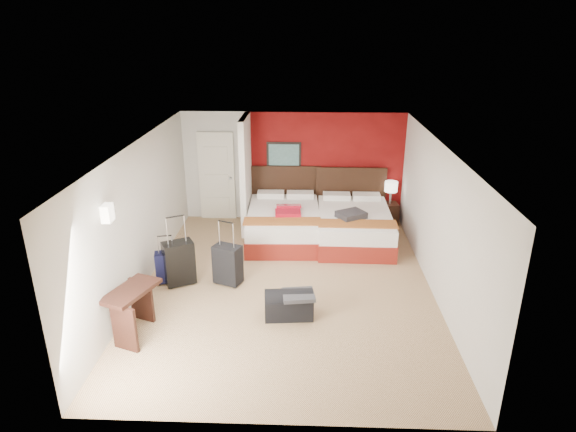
{
  "coord_description": "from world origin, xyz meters",
  "views": [
    {
      "loc": [
        0.32,
        -7.66,
        4.29
      ],
      "look_at": [
        -0.01,
        0.8,
        1.0
      ],
      "focal_mm": 30.84,
      "sensor_mm": 36.0,
      "label": 1
    }
  ],
  "objects_px": {
    "bed_right": "(354,227)",
    "suitcase_navy": "(167,268)",
    "table_lamp": "(391,193)",
    "desk": "(133,312)",
    "nightstand": "(389,214)",
    "suitcase_charcoal": "(228,266)",
    "red_suitcase_open": "(288,210)",
    "suitcase_black": "(179,264)",
    "bed_left": "(284,225)",
    "duffel_bag": "(289,306)"
  },
  "relations": [
    {
      "from": "nightstand",
      "to": "red_suitcase_open",
      "type": "bearing_deg",
      "value": -161.4
    },
    {
      "from": "bed_left",
      "to": "duffel_bag",
      "type": "distance_m",
      "value": 3.03
    },
    {
      "from": "bed_right",
      "to": "desk",
      "type": "relative_size",
      "value": 2.4
    },
    {
      "from": "desk",
      "to": "suitcase_charcoal",
      "type": "bearing_deg",
      "value": 74.36
    },
    {
      "from": "bed_right",
      "to": "desk",
      "type": "height_order",
      "value": "desk"
    },
    {
      "from": "bed_left",
      "to": "suitcase_navy",
      "type": "relative_size",
      "value": 3.91
    },
    {
      "from": "bed_right",
      "to": "suitcase_navy",
      "type": "relative_size",
      "value": 3.91
    },
    {
      "from": "table_lamp",
      "to": "suitcase_charcoal",
      "type": "xyz_separation_m",
      "value": [
        -3.25,
        -2.89,
        -0.42
      ]
    },
    {
      "from": "bed_right",
      "to": "nightstand",
      "type": "bearing_deg",
      "value": 48.22
    },
    {
      "from": "bed_right",
      "to": "table_lamp",
      "type": "xyz_separation_m",
      "value": [
        0.88,
        0.97,
        0.45
      ]
    },
    {
      "from": "bed_right",
      "to": "table_lamp",
      "type": "relative_size",
      "value": 4.2
    },
    {
      "from": "table_lamp",
      "to": "duffel_bag",
      "type": "height_order",
      "value": "table_lamp"
    },
    {
      "from": "nightstand",
      "to": "suitcase_charcoal",
      "type": "relative_size",
      "value": 0.74
    },
    {
      "from": "bed_left",
      "to": "suitcase_black",
      "type": "bearing_deg",
      "value": -132.05
    },
    {
      "from": "red_suitcase_open",
      "to": "table_lamp",
      "type": "bearing_deg",
      "value": 19.31
    },
    {
      "from": "suitcase_navy",
      "to": "desk",
      "type": "distance_m",
      "value": 1.58
    },
    {
      "from": "desk",
      "to": "bed_left",
      "type": "bearing_deg",
      "value": 80.76
    },
    {
      "from": "table_lamp",
      "to": "desk",
      "type": "distance_m",
      "value": 6.28
    },
    {
      "from": "nightstand",
      "to": "suitcase_charcoal",
      "type": "xyz_separation_m",
      "value": [
        -3.25,
        -2.89,
        0.09
      ]
    },
    {
      "from": "red_suitcase_open",
      "to": "suitcase_black",
      "type": "bearing_deg",
      "value": -137.68
    },
    {
      "from": "bed_right",
      "to": "suitcase_charcoal",
      "type": "distance_m",
      "value": 3.05
    },
    {
      "from": "bed_right",
      "to": "table_lamp",
      "type": "bearing_deg",
      "value": 48.22
    },
    {
      "from": "suitcase_charcoal",
      "to": "suitcase_black",
      "type": "bearing_deg",
      "value": -154.11
    },
    {
      "from": "red_suitcase_open",
      "to": "suitcase_navy",
      "type": "xyz_separation_m",
      "value": [
        -2.06,
        -1.9,
        -0.42
      ]
    },
    {
      "from": "suitcase_navy",
      "to": "duffel_bag",
      "type": "relative_size",
      "value": 0.74
    },
    {
      "from": "suitcase_charcoal",
      "to": "red_suitcase_open",
      "type": "bearing_deg",
      "value": 85.14
    },
    {
      "from": "suitcase_black",
      "to": "suitcase_navy",
      "type": "distance_m",
      "value": 0.26
    },
    {
      "from": "suitcase_navy",
      "to": "desk",
      "type": "bearing_deg",
      "value": -106.16
    },
    {
      "from": "suitcase_black",
      "to": "suitcase_charcoal",
      "type": "relative_size",
      "value": 1.11
    },
    {
      "from": "bed_left",
      "to": "red_suitcase_open",
      "type": "bearing_deg",
      "value": -46.82
    },
    {
      "from": "bed_right",
      "to": "suitcase_navy",
      "type": "height_order",
      "value": "bed_right"
    },
    {
      "from": "bed_left",
      "to": "desk",
      "type": "bearing_deg",
      "value": -121.44
    },
    {
      "from": "nightstand",
      "to": "duffel_bag",
      "type": "xyz_separation_m",
      "value": [
        -2.14,
        -3.91,
        -0.07
      ]
    },
    {
      "from": "red_suitcase_open",
      "to": "duffel_bag",
      "type": "xyz_separation_m",
      "value": [
        0.12,
        -2.92,
        -0.5
      ]
    },
    {
      "from": "bed_left",
      "to": "suitcase_navy",
      "type": "height_order",
      "value": "bed_left"
    },
    {
      "from": "suitcase_black",
      "to": "suitcase_navy",
      "type": "height_order",
      "value": "suitcase_black"
    },
    {
      "from": "bed_left",
      "to": "desk",
      "type": "height_order",
      "value": "desk"
    },
    {
      "from": "bed_left",
      "to": "duffel_bag",
      "type": "bearing_deg",
      "value": -87.63
    },
    {
      "from": "table_lamp",
      "to": "suitcase_black",
      "type": "height_order",
      "value": "table_lamp"
    },
    {
      "from": "red_suitcase_open",
      "to": "nightstand",
      "type": "distance_m",
      "value": 2.51
    },
    {
      "from": "table_lamp",
      "to": "desk",
      "type": "bearing_deg",
      "value": -134.51
    },
    {
      "from": "suitcase_navy",
      "to": "desk",
      "type": "relative_size",
      "value": 0.61
    },
    {
      "from": "bed_right",
      "to": "table_lamp",
      "type": "distance_m",
      "value": 1.38
    },
    {
      "from": "bed_left",
      "to": "suitcase_black",
      "type": "height_order",
      "value": "suitcase_black"
    },
    {
      "from": "bed_left",
      "to": "bed_right",
      "type": "distance_m",
      "value": 1.48
    },
    {
      "from": "nightstand",
      "to": "suitcase_navy",
      "type": "xyz_separation_m",
      "value": [
        -4.32,
        -2.9,
        0.02
      ]
    },
    {
      "from": "duffel_bag",
      "to": "suitcase_black",
      "type": "bearing_deg",
      "value": 148.54
    },
    {
      "from": "bed_right",
      "to": "red_suitcase_open",
      "type": "distance_m",
      "value": 1.43
    },
    {
      "from": "bed_left",
      "to": "nightstand",
      "type": "xyz_separation_m",
      "value": [
        2.36,
        0.89,
        -0.07
      ]
    },
    {
      "from": "suitcase_navy",
      "to": "duffel_bag",
      "type": "distance_m",
      "value": 2.41
    }
  ]
}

